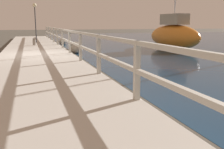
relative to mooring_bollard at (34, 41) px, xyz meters
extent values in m
plane|color=#4C473D|center=(-0.04, -5.36, -0.46)|extent=(120.00, 120.00, 0.00)
cube|color=beige|center=(-0.04, -5.36, -0.35)|extent=(3.25, 36.00, 0.23)
cube|color=beige|center=(1.49, -13.46, 0.30)|extent=(0.10, 0.10, 1.08)
cube|color=beige|center=(1.49, -10.76, 0.30)|extent=(0.10, 0.10, 1.08)
cube|color=beige|center=(1.49, -8.06, 0.30)|extent=(0.10, 0.10, 1.08)
cube|color=beige|center=(1.49, -5.36, 0.30)|extent=(0.10, 0.10, 1.08)
cube|color=beige|center=(1.49, -2.66, 0.30)|extent=(0.10, 0.10, 1.08)
cube|color=beige|center=(1.49, 0.04, 0.30)|extent=(0.10, 0.10, 1.08)
cube|color=beige|center=(1.49, 2.74, 0.30)|extent=(0.10, 0.10, 1.08)
cube|color=beige|center=(1.49, 5.44, 0.30)|extent=(0.10, 0.10, 1.08)
cube|color=beige|center=(1.49, 8.14, 0.30)|extent=(0.10, 0.10, 1.08)
cube|color=beige|center=(1.49, 10.84, 0.30)|extent=(0.10, 0.10, 1.08)
cube|color=beige|center=(1.49, -5.36, 0.80)|extent=(0.09, 32.50, 0.08)
cube|color=beige|center=(1.49, -5.36, 0.30)|extent=(0.09, 32.50, 0.08)
ellipsoid|color=slate|center=(2.30, 3.60, -0.24)|extent=(0.61, 0.55, 0.46)
ellipsoid|color=gray|center=(2.11, -3.62, -0.22)|extent=(0.66, 0.59, 0.50)
ellipsoid|color=slate|center=(2.47, -1.14, -0.23)|extent=(0.63, 0.57, 0.48)
ellipsoid|color=gray|center=(2.18, 3.26, -0.26)|extent=(0.54, 0.49, 0.41)
cylinder|color=gray|center=(0.00, 0.00, -0.06)|extent=(0.21, 0.21, 0.34)
sphere|color=gray|center=(0.00, 0.00, 0.14)|extent=(0.19, 0.19, 0.19)
cylinder|color=#2D2D33|center=(0.21, 2.59, 1.04)|extent=(0.07, 0.07, 2.54)
sphere|color=beige|center=(0.21, 2.59, 2.45)|extent=(0.28, 0.28, 0.28)
ellipsoid|color=orange|center=(8.47, -2.91, 0.31)|extent=(1.91, 4.81, 1.53)
cube|color=#9E937F|center=(8.47, -2.91, 1.40)|extent=(1.16, 1.90, 0.66)
camera|label=1|loc=(-0.33, -17.75, 1.14)|focal=42.00mm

